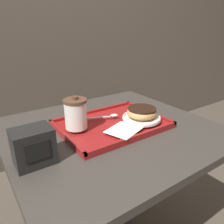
{
  "coord_description": "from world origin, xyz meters",
  "views": [
    {
      "loc": [
        -0.46,
        -0.67,
        1.12
      ],
      "look_at": [
        0.01,
        0.01,
        0.8
      ],
      "focal_mm": 35.0,
      "sensor_mm": 36.0,
      "label": 1
    }
  ],
  "objects_px": {
    "spoon": "(109,116)",
    "napkin_dispenser": "(33,146)",
    "coffee_cup_front": "(76,114)",
    "donut_chocolate_glazed": "(142,112)"
  },
  "relations": [
    {
      "from": "napkin_dispenser",
      "to": "coffee_cup_front",
      "type": "bearing_deg",
      "value": 29.24
    },
    {
      "from": "spoon",
      "to": "napkin_dispenser",
      "type": "height_order",
      "value": "napkin_dispenser"
    },
    {
      "from": "spoon",
      "to": "napkin_dispenser",
      "type": "distance_m",
      "value": 0.38
    },
    {
      "from": "donut_chocolate_glazed",
      "to": "spoon",
      "type": "distance_m",
      "value": 0.14
    },
    {
      "from": "coffee_cup_front",
      "to": "spoon",
      "type": "relative_size",
      "value": 0.88
    },
    {
      "from": "donut_chocolate_glazed",
      "to": "spoon",
      "type": "xyz_separation_m",
      "value": [
        -0.1,
        0.1,
        -0.03
      ]
    },
    {
      "from": "spoon",
      "to": "donut_chocolate_glazed",
      "type": "bearing_deg",
      "value": -23.49
    },
    {
      "from": "coffee_cup_front",
      "to": "spoon",
      "type": "distance_m",
      "value": 0.17
    },
    {
      "from": "donut_chocolate_glazed",
      "to": "spoon",
      "type": "bearing_deg",
      "value": 135.4
    },
    {
      "from": "spoon",
      "to": "coffee_cup_front",
      "type": "bearing_deg",
      "value": -152.96
    }
  ]
}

